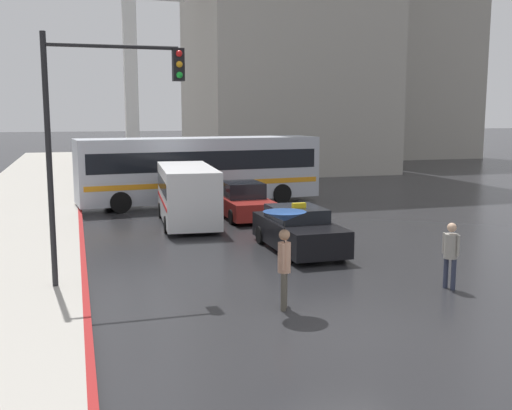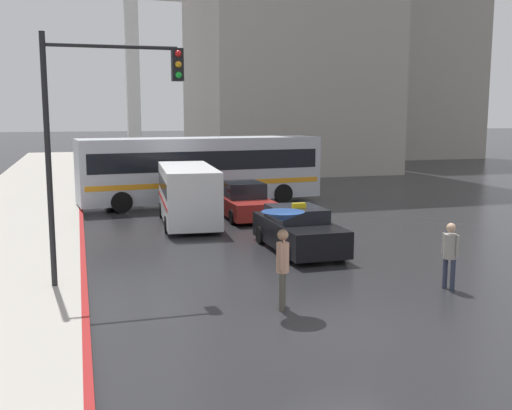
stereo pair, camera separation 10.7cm
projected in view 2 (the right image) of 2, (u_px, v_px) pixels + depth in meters
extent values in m
plane|color=#262628|center=(345.00, 330.00, 12.23)|extent=(300.00, 300.00, 0.00)
cube|color=maroon|center=(87.00, 354.00, 10.79)|extent=(0.16, 120.00, 0.16)
cube|color=black|center=(298.00, 233.00, 19.26)|extent=(1.80, 4.40, 0.82)
cube|color=black|center=(296.00, 213.00, 19.37)|extent=(1.58, 1.98, 0.42)
cylinder|color=black|center=(340.00, 249.00, 18.25)|extent=(0.20, 0.60, 0.60)
cylinder|color=black|center=(288.00, 253.00, 17.77)|extent=(0.20, 0.60, 0.60)
cylinder|color=black|center=(308.00, 232.00, 20.83)|extent=(0.20, 0.60, 0.60)
cylinder|color=black|center=(261.00, 235.00, 20.35)|extent=(0.20, 0.60, 0.60)
cube|color=yellow|center=(299.00, 205.00, 19.12)|extent=(0.44, 0.16, 0.16)
cube|color=maroon|center=(244.00, 206.00, 25.47)|extent=(1.80, 4.41, 0.70)
cube|color=black|center=(243.00, 189.00, 25.57)|extent=(1.58, 1.99, 0.64)
cylinder|color=black|center=(273.00, 215.00, 24.44)|extent=(0.20, 0.60, 0.60)
cylinder|color=black|center=(233.00, 217.00, 23.96)|extent=(0.20, 0.60, 0.60)
cylinder|color=black|center=(254.00, 205.00, 27.04)|extent=(0.20, 0.60, 0.60)
cylinder|color=black|center=(217.00, 207.00, 26.55)|extent=(0.20, 0.60, 0.60)
cube|color=silver|center=(188.00, 193.00, 23.98)|extent=(2.43, 5.89, 2.14)
cube|color=black|center=(188.00, 184.00, 23.92)|extent=(2.42, 5.43, 0.55)
cube|color=red|center=(188.00, 200.00, 24.02)|extent=(2.44, 5.66, 0.14)
cylinder|color=black|center=(218.00, 222.00, 22.65)|extent=(0.25, 0.64, 0.63)
cylinder|color=black|center=(167.00, 224.00, 22.25)|extent=(0.25, 0.64, 0.63)
cylinder|color=black|center=(206.00, 209.00, 25.98)|extent=(0.25, 0.64, 0.63)
cylinder|color=black|center=(162.00, 210.00, 25.59)|extent=(0.25, 0.64, 0.63)
cube|color=#B2B7C1|center=(202.00, 168.00, 29.12)|extent=(11.90, 3.60, 2.99)
cube|color=black|center=(201.00, 159.00, 29.05)|extent=(11.32, 3.57, 0.91)
cube|color=orange|center=(202.00, 181.00, 29.21)|extent=(11.55, 3.59, 0.24)
cylinder|color=black|center=(122.00, 202.00, 26.69)|extent=(0.98, 0.37, 0.96)
cylinder|color=black|center=(113.00, 196.00, 28.89)|extent=(0.98, 0.37, 0.96)
cylinder|color=black|center=(283.00, 194.00, 29.62)|extent=(0.98, 0.37, 0.96)
cylinder|color=black|center=(264.00, 188.00, 31.82)|extent=(0.98, 0.37, 0.96)
cylinder|color=#4C473D|center=(282.00, 292.00, 13.36)|extent=(0.16, 0.16, 0.86)
cylinder|color=#4C473D|center=(283.00, 289.00, 13.58)|extent=(0.16, 0.16, 0.86)
cylinder|color=tan|center=(283.00, 257.00, 13.36)|extent=(0.39, 0.39, 0.68)
sphere|color=#997051|center=(283.00, 235.00, 13.28)|extent=(0.25, 0.25, 0.25)
cylinder|color=tan|center=(282.00, 257.00, 13.17)|extent=(0.09, 0.09, 0.58)
cylinder|color=tan|center=(284.00, 253.00, 13.53)|extent=(0.09, 0.09, 0.58)
cone|color=navy|center=(283.00, 216.00, 13.22)|extent=(0.97, 0.97, 0.22)
cylinder|color=black|center=(283.00, 232.00, 13.27)|extent=(0.02, 0.02, 0.69)
cube|color=white|center=(282.00, 286.00, 13.73)|extent=(0.17, 0.21, 0.28)
cylinder|color=#2D3347|center=(445.00, 273.00, 15.12)|extent=(0.16, 0.16, 0.79)
cylinder|color=#2D3347|center=(453.00, 275.00, 14.95)|extent=(0.16, 0.16, 0.79)
cylinder|color=gray|center=(450.00, 246.00, 14.93)|extent=(0.43, 0.43, 0.63)
sphere|color=#DBAD89|center=(451.00, 228.00, 14.86)|extent=(0.23, 0.23, 0.23)
cylinder|color=gray|center=(443.00, 243.00, 15.08)|extent=(0.09, 0.09, 0.53)
cylinder|color=gray|center=(458.00, 246.00, 14.77)|extent=(0.09, 0.09, 0.53)
cylinder|color=black|center=(49.00, 165.00, 14.42)|extent=(0.14, 0.14, 6.29)
cylinder|color=black|center=(112.00, 46.00, 14.44)|extent=(3.17, 0.10, 0.10)
cube|color=black|center=(177.00, 65.00, 14.95)|extent=(0.28, 0.28, 0.80)
sphere|color=red|center=(178.00, 54.00, 14.76)|extent=(0.16, 0.16, 0.16)
sphere|color=orange|center=(178.00, 64.00, 14.80)|extent=(0.16, 0.16, 0.16)
sphere|color=green|center=(179.00, 75.00, 14.84)|extent=(0.16, 0.16, 0.16)
cube|color=#A39E93|center=(400.00, 6.00, 58.99)|extent=(15.46, 8.26, 29.80)
cube|color=white|center=(132.00, 49.00, 41.59)|extent=(0.90, 0.90, 17.69)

